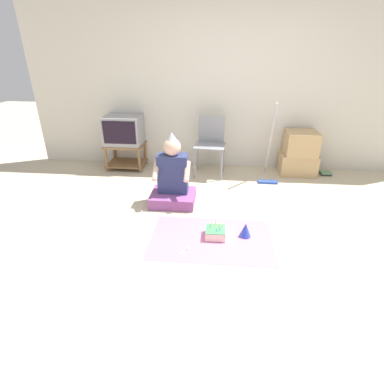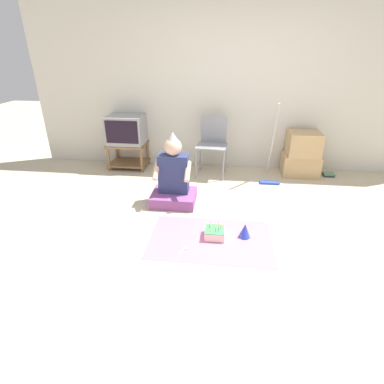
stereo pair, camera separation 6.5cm
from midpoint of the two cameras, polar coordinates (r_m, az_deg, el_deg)
ground_plane at (r=3.16m, az=8.42°, el=-9.16°), size 16.00×16.00×0.00m
wall_back at (r=4.81m, az=9.00°, el=19.35°), size 6.40×0.06×2.55m
tv_stand at (r=5.02m, az=-11.65°, el=7.28°), size 0.60×0.46×0.40m
tv at (r=4.92m, az=-12.05°, el=11.54°), size 0.56×0.45×0.44m
folding_chair at (r=4.58m, az=4.34°, el=9.66°), size 0.48×0.42×0.88m
cardboard_box_stack at (r=4.88m, az=20.55°, el=6.76°), size 0.54×0.43×0.67m
dust_mop at (r=4.50m, az=15.25°, el=5.89°), size 0.28×0.42×1.15m
book_pile at (r=5.11m, az=24.90°, el=3.06°), size 0.16×0.14×0.04m
person_seated at (r=3.74m, az=-3.02°, el=2.19°), size 0.55×0.46×0.91m
party_cloth at (r=3.16m, az=4.13°, el=-8.91°), size 1.27×0.82×0.01m
birthday_cake at (r=3.16m, az=4.94°, el=-7.74°), size 0.21×0.21×0.16m
party_hat_blue at (r=3.19m, az=10.62°, el=-7.19°), size 0.12×0.12×0.15m
plastic_spoon_near at (r=3.00m, az=-0.81°, el=-10.72°), size 0.07×0.14×0.01m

